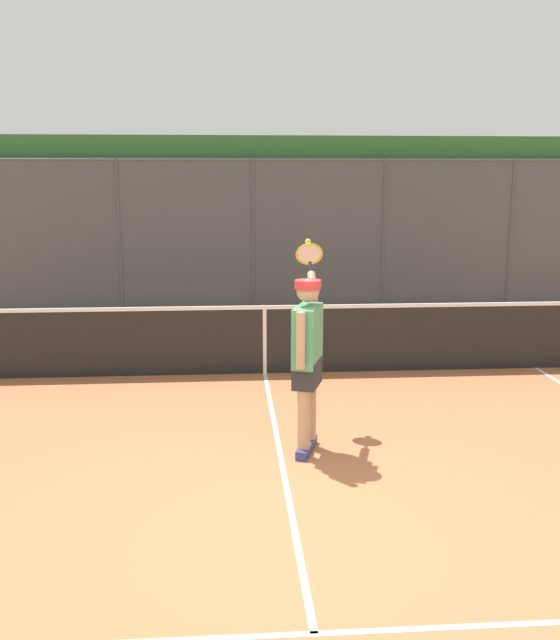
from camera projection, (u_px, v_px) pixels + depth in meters
name	position (u px, v px, depth m)	size (l,w,h in m)	color
ground_plane	(295.00, 534.00, 5.41)	(60.00, 60.00, 0.00)	#B76B42
fence_backdrop	(252.00, 226.00, 14.23)	(18.36, 1.37, 3.47)	#474C51
tennis_net	(265.00, 339.00, 9.73)	(10.09, 0.09, 1.07)	#2D2D2D
tennis_player	(307.00, 351.00, 6.85)	(0.44, 1.43, 2.03)	navy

